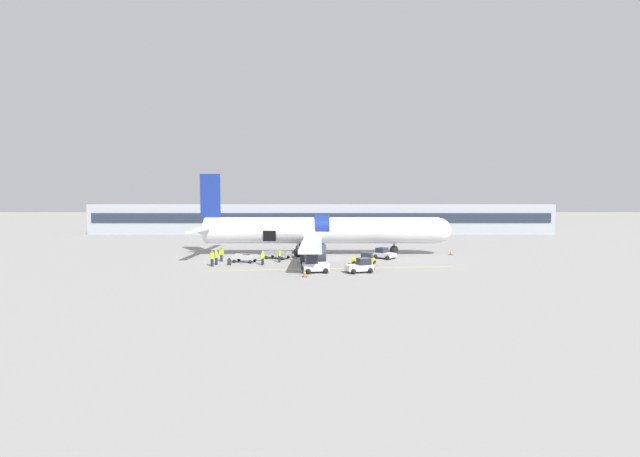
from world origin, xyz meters
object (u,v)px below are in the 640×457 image
(baggage_tug_rear, at_px, (362,266))
(suitcase_on_tarmac_upright, at_px, (231,262))
(baggage_cart_loading, at_px, (247,258))
(ground_crew_loader_b, at_px, (281,255))
(baggage_tug_spare, at_px, (386,254))
(airplane, at_px, (321,231))
(ground_crew_driver, at_px, (223,254))
(baggage_tug_lead, at_px, (366,260))
(ground_crew_loader_a, at_px, (264,258))
(ground_crew_supervisor, at_px, (214,258))
(baggage_tug_mid, at_px, (316,265))
(ground_crew_helper, at_px, (218,257))
(baggage_cart_queued, at_px, (280,255))

(baggage_tug_rear, xyz_separation_m, suitcase_on_tarmac_upright, (-14.51, 4.81, -0.29))
(baggage_cart_loading, relative_size, ground_crew_loader_b, 2.42)
(baggage_cart_loading, bearing_deg, baggage_tug_spare, 10.68)
(airplane, height_order, ground_crew_driver, airplane)
(baggage_tug_lead, height_order, suitcase_on_tarmac_upright, baggage_tug_lead)
(ground_crew_loader_a, xyz_separation_m, ground_crew_loader_b, (1.69, 2.16, -0.00))
(baggage_tug_rear, xyz_separation_m, ground_crew_supervisor, (-16.24, 3.92, 0.29))
(baggage_tug_mid, bearing_deg, suitcase_on_tarmac_upright, 153.94)
(ground_crew_driver, distance_m, ground_crew_supervisor, 3.65)
(baggage_tug_spare, bearing_deg, baggage_tug_lead, -120.00)
(baggage_tug_spare, bearing_deg, ground_crew_supervisor, -163.08)
(baggage_tug_rear, distance_m, ground_crew_loader_b, 11.40)
(baggage_tug_rear, height_order, ground_crew_driver, ground_crew_driver)
(baggage_tug_rear, bearing_deg, ground_crew_helper, 162.58)
(baggage_cart_queued, bearing_deg, suitcase_on_tarmac_upright, -135.00)
(baggage_tug_rear, bearing_deg, baggage_cart_loading, 152.39)
(baggage_cart_queued, xyz_separation_m, ground_crew_driver, (-6.62, -2.27, 0.36))
(baggage_cart_queued, height_order, ground_crew_helper, ground_crew_helper)
(baggage_tug_lead, distance_m, suitcase_on_tarmac_upright, 15.38)
(ground_crew_loader_a, relative_size, suitcase_on_tarmac_upright, 2.04)
(baggage_tug_mid, relative_size, baggage_cart_loading, 0.75)
(ground_crew_driver, bearing_deg, baggage_cart_loading, -13.37)
(baggage_tug_lead, bearing_deg, ground_crew_driver, 170.05)
(baggage_cart_loading, distance_m, suitcase_on_tarmac_upright, 2.48)
(baggage_cart_loading, height_order, suitcase_on_tarmac_upright, baggage_cart_loading)
(baggage_cart_loading, distance_m, ground_crew_supervisor, 4.31)
(baggage_tug_lead, bearing_deg, baggage_tug_mid, -140.50)
(baggage_tug_lead, relative_size, baggage_tug_rear, 0.95)
(ground_crew_helper, relative_size, suitcase_on_tarmac_upright, 2.18)
(baggage_tug_rear, xyz_separation_m, baggage_cart_loading, (-13.11, 6.86, -0.14))
(baggage_tug_mid, bearing_deg, ground_crew_helper, 156.13)
(ground_crew_driver, height_order, ground_crew_supervisor, ground_crew_supervisor)
(baggage_cart_queued, bearing_deg, ground_crew_loader_a, -103.69)
(airplane, distance_m, baggage_cart_loading, 11.72)
(airplane, relative_size, baggage_tug_mid, 12.15)
(ground_crew_helper, bearing_deg, baggage_tug_lead, -1.52)
(suitcase_on_tarmac_upright, bearing_deg, ground_crew_loader_b, 21.46)
(airplane, xyz_separation_m, baggage_tug_spare, (8.33, -3.99, -2.60))
(baggage_tug_mid, height_order, baggage_cart_loading, baggage_tug_mid)
(baggage_tug_lead, height_order, baggage_cart_loading, baggage_tug_lead)
(baggage_tug_spare, distance_m, ground_crew_helper, 20.73)
(ground_crew_supervisor, xyz_separation_m, ground_crew_helper, (0.17, 1.12, -0.01))
(baggage_tug_spare, relative_size, ground_crew_supervisor, 1.72)
(baggage_tug_mid, relative_size, ground_crew_loader_a, 1.81)
(baggage_tug_lead, relative_size, ground_crew_driver, 1.73)
(airplane, height_order, baggage_tug_mid, airplane)
(baggage_tug_mid, bearing_deg, airplane, 88.36)
(baggage_tug_spare, height_order, ground_crew_supervisor, ground_crew_supervisor)
(baggage_tug_spare, xyz_separation_m, suitcase_on_tarmac_upright, (-18.55, -5.28, -0.25))
(airplane, distance_m, baggage_tug_spare, 9.59)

